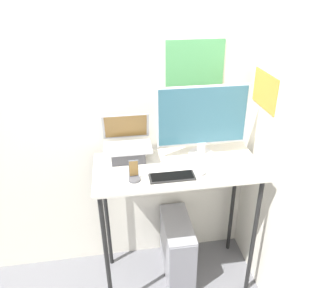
{
  "coord_description": "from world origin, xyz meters",
  "views": [
    {
      "loc": [
        -0.39,
        -1.66,
        2.29
      ],
      "look_at": [
        -0.07,
        0.28,
        1.27
      ],
      "focal_mm": 35.0,
      "sensor_mm": 36.0,
      "label": 1
    }
  ],
  "objects_px": {
    "computer_tower": "(177,248)",
    "keyboard": "(172,177)",
    "cell_phone": "(134,175)",
    "monitor": "(202,121)",
    "laptop": "(128,148)",
    "mouse": "(202,172)"
  },
  "relations": [
    {
      "from": "laptop",
      "to": "mouse",
      "type": "distance_m",
      "value": 0.56
    },
    {
      "from": "keyboard",
      "to": "mouse",
      "type": "relative_size",
      "value": 4.54
    },
    {
      "from": "keyboard",
      "to": "cell_phone",
      "type": "distance_m",
      "value": 0.25
    },
    {
      "from": "laptop",
      "to": "computer_tower",
      "type": "relative_size",
      "value": 0.64
    },
    {
      "from": "mouse",
      "to": "computer_tower",
      "type": "distance_m",
      "value": 0.87
    },
    {
      "from": "cell_phone",
      "to": "computer_tower",
      "type": "relative_size",
      "value": 0.29
    },
    {
      "from": "monitor",
      "to": "computer_tower",
      "type": "relative_size",
      "value": 1.24
    },
    {
      "from": "computer_tower",
      "to": "laptop",
      "type": "bearing_deg",
      "value": 162.59
    },
    {
      "from": "laptop",
      "to": "monitor",
      "type": "bearing_deg",
      "value": -3.39
    },
    {
      "from": "laptop",
      "to": "mouse",
      "type": "height_order",
      "value": "laptop"
    },
    {
      "from": "monitor",
      "to": "keyboard",
      "type": "distance_m",
      "value": 0.46
    },
    {
      "from": "laptop",
      "to": "mouse",
      "type": "xyz_separation_m",
      "value": [
        0.48,
        -0.29,
        -0.07
      ]
    },
    {
      "from": "laptop",
      "to": "monitor",
      "type": "height_order",
      "value": "monitor"
    },
    {
      "from": "mouse",
      "to": "monitor",
      "type": "bearing_deg",
      "value": 77.0
    },
    {
      "from": "mouse",
      "to": "laptop",
      "type": "bearing_deg",
      "value": 149.27
    },
    {
      "from": "monitor",
      "to": "computer_tower",
      "type": "height_order",
      "value": "monitor"
    },
    {
      "from": "mouse",
      "to": "computer_tower",
      "type": "bearing_deg",
      "value": 125.74
    },
    {
      "from": "monitor",
      "to": "cell_phone",
      "type": "xyz_separation_m",
      "value": [
        -0.51,
        -0.26,
        -0.23
      ]
    },
    {
      "from": "monitor",
      "to": "keyboard",
      "type": "height_order",
      "value": "monitor"
    },
    {
      "from": "laptop",
      "to": "cell_phone",
      "type": "relative_size",
      "value": 2.23
    },
    {
      "from": "computer_tower",
      "to": "keyboard",
      "type": "bearing_deg",
      "value": -113.29
    },
    {
      "from": "monitor",
      "to": "computer_tower",
      "type": "xyz_separation_m",
      "value": [
        -0.18,
        -0.08,
        -1.1
      ]
    }
  ]
}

